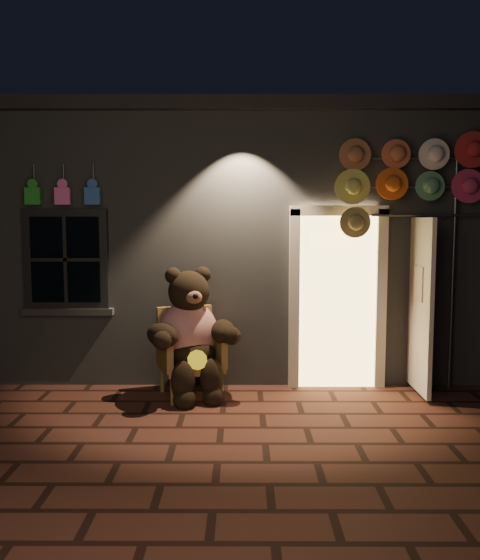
{
  "coord_description": "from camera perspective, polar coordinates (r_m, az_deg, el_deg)",
  "views": [
    {
      "loc": [
        0.21,
        -5.61,
        2.03
      ],
      "look_at": [
        0.18,
        1.0,
        1.35
      ],
      "focal_mm": 38.0,
      "sensor_mm": 36.0,
      "label": 1
    }
  ],
  "objects": [
    {
      "name": "teddy_bear",
      "position": [
        6.77,
        -4.8,
        -5.29
      ],
      "size": [
        1.04,
        0.98,
        1.53
      ],
      "rotation": [
        0.0,
        0.0,
        0.35
      ],
      "color": "red",
      "rests_on": "ground"
    },
    {
      "name": "ground",
      "position": [
        5.97,
        -1.84,
        -14.01
      ],
      "size": [
        60.0,
        60.0,
        0.0
      ],
      "primitive_type": "plane",
      "color": "#4D271D",
      "rests_on": "ground"
    },
    {
      "name": "shop_building",
      "position": [
        9.6,
        -1.0,
        4.11
      ],
      "size": [
        7.3,
        5.95,
        3.51
      ],
      "color": "slate",
      "rests_on": "ground"
    },
    {
      "name": "wicker_armchair",
      "position": [
        6.94,
        -4.93,
        -6.87
      ],
      "size": [
        0.85,
        0.81,
        1.01
      ],
      "rotation": [
        0.0,
        0.0,
        0.35
      ],
      "color": "#A57440",
      "rests_on": "ground"
    },
    {
      "name": "hat_rack",
      "position": [
        7.16,
        15.88,
        9.34
      ],
      "size": [
        1.72,
        0.22,
        2.97
      ],
      "color": "#59595E",
      "rests_on": "ground"
    }
  ]
}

